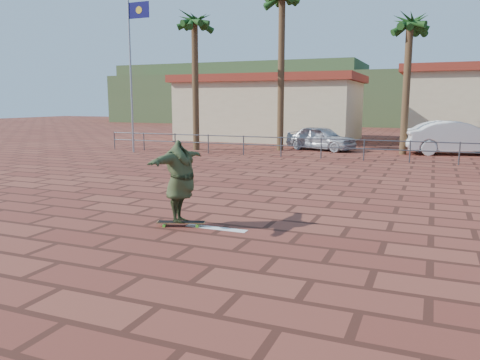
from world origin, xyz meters
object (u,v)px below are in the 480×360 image
(longboard, at_px, (181,222))
(skateboarder, at_px, (180,181))
(car_white, at_px, (456,138))
(car_silver, at_px, (321,138))

(longboard, relative_size, skateboarder, 0.48)
(skateboarder, bearing_deg, car_white, -20.38)
(car_white, bearing_deg, skateboarder, 143.61)
(car_white, bearing_deg, longboard, 143.61)
(longboard, height_order, skateboarder, skateboarder)
(longboard, bearing_deg, car_silver, 72.60)
(skateboarder, distance_m, car_silver, 17.36)
(car_silver, height_order, car_white, car_white)
(skateboarder, relative_size, car_white, 0.42)
(longboard, bearing_deg, skateboarder, 68.06)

